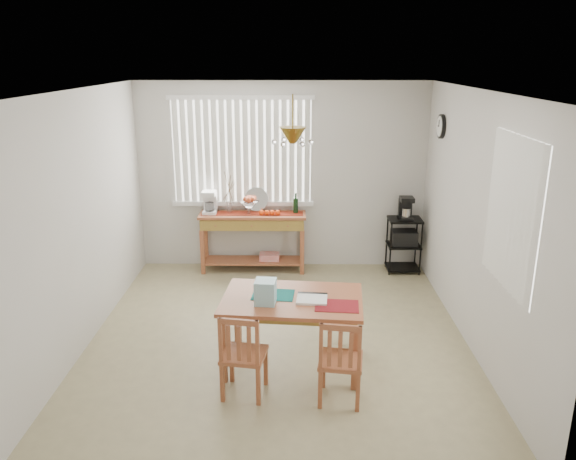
{
  "coord_description": "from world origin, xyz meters",
  "views": [
    {
      "loc": [
        0.16,
        -5.43,
        2.91
      ],
      "look_at": [
        0.1,
        0.55,
        1.05
      ],
      "focal_mm": 35.0,
      "sensor_mm": 36.0,
      "label": 1
    }
  ],
  "objects_px": {
    "wire_cart": "(404,240)",
    "sideboard": "(253,228)",
    "cart_items": "(406,208)",
    "chair_right": "(340,361)",
    "dining_table": "(292,306)",
    "chair_left": "(243,355)"
  },
  "relations": [
    {
      "from": "wire_cart",
      "to": "sideboard",
      "type": "bearing_deg",
      "value": 179.36
    },
    {
      "from": "cart_items",
      "to": "chair_right",
      "type": "relative_size",
      "value": 0.39
    },
    {
      "from": "wire_cart",
      "to": "dining_table",
      "type": "relative_size",
      "value": 0.55
    },
    {
      "from": "chair_right",
      "to": "sideboard",
      "type": "bearing_deg",
      "value": 106.91
    },
    {
      "from": "sideboard",
      "to": "chair_left",
      "type": "xyz_separation_m",
      "value": [
        0.12,
        -3.09,
        -0.22
      ]
    },
    {
      "from": "chair_left",
      "to": "chair_right",
      "type": "xyz_separation_m",
      "value": [
        0.85,
        -0.09,
        -0.0
      ]
    },
    {
      "from": "sideboard",
      "to": "dining_table",
      "type": "xyz_separation_m",
      "value": [
        0.55,
        -2.55,
        0.01
      ]
    },
    {
      "from": "wire_cart",
      "to": "cart_items",
      "type": "relative_size",
      "value": 2.43
    },
    {
      "from": "wire_cart",
      "to": "dining_table",
      "type": "bearing_deg",
      "value": -121.5
    },
    {
      "from": "wire_cart",
      "to": "chair_right",
      "type": "distance_m",
      "value": 3.35
    },
    {
      "from": "wire_cart",
      "to": "cart_items",
      "type": "distance_m",
      "value": 0.45
    },
    {
      "from": "wire_cart",
      "to": "chair_right",
      "type": "xyz_separation_m",
      "value": [
        -1.13,
        -3.15,
        -0.06
      ]
    },
    {
      "from": "chair_left",
      "to": "wire_cart",
      "type": "bearing_deg",
      "value": 57.13
    },
    {
      "from": "chair_right",
      "to": "dining_table",
      "type": "bearing_deg",
      "value": 123.95
    },
    {
      "from": "dining_table",
      "to": "chair_left",
      "type": "bearing_deg",
      "value": -128.83
    },
    {
      "from": "wire_cart",
      "to": "cart_items",
      "type": "xyz_separation_m",
      "value": [
        -0.0,
        0.01,
        0.45
      ]
    },
    {
      "from": "wire_cart",
      "to": "chair_left",
      "type": "height_order",
      "value": "chair_left"
    },
    {
      "from": "sideboard",
      "to": "chair_left",
      "type": "bearing_deg",
      "value": -87.83
    },
    {
      "from": "wire_cart",
      "to": "chair_left",
      "type": "xyz_separation_m",
      "value": [
        -1.98,
        -3.06,
        -0.06
      ]
    },
    {
      "from": "sideboard",
      "to": "chair_right",
      "type": "height_order",
      "value": "sideboard"
    },
    {
      "from": "wire_cart",
      "to": "dining_table",
      "type": "distance_m",
      "value": 2.97
    },
    {
      "from": "dining_table",
      "to": "wire_cart",
      "type": "bearing_deg",
      "value": 58.5
    }
  ]
}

